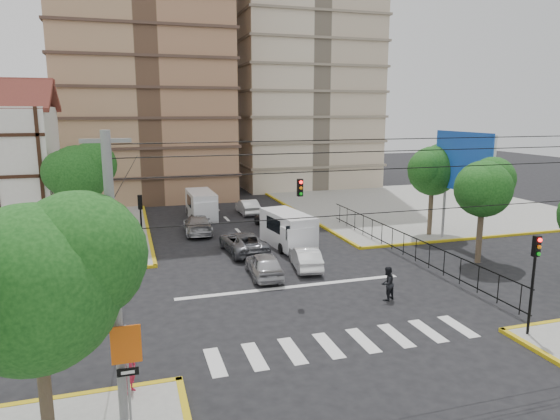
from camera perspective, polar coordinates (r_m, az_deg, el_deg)
name	(u,v)px	position (r m, az deg, el deg)	size (l,w,h in m)	color
ground	(299,294)	(27.19, 2.20, -9.60)	(160.00, 160.00, 0.00)	black
sidewalk_ne	(418,206)	(53.25, 15.50, 0.45)	(26.00, 26.00, 0.15)	gray
crosswalk_stripes	(346,343)	(22.08, 7.54, -14.82)	(12.00, 2.40, 0.01)	silver
stop_line	(292,287)	(28.25, 1.38, -8.77)	(13.00, 0.40, 0.01)	silver
park_fence	(403,257)	(34.77, 13.87, -5.24)	(0.10, 22.50, 1.66)	black
billboard	(464,164)	(37.90, 20.24, 4.99)	(0.36, 6.20, 8.10)	slate
tree_sw_near	(38,280)	(14.84, -25.91, -7.17)	(5.63, 4.60, 7.57)	#473828
tree_park_a	(484,186)	(34.07, 22.33, 2.54)	(4.41, 3.60, 6.83)	#473828
tree_park_c	(434,169)	(40.18, 17.17, 4.55)	(4.65, 3.80, 7.25)	#473828
tree_tudor	(79,172)	(40.36, -21.99, 4.09)	(5.39, 4.40, 7.43)	#473828
traffic_light_se	(534,269)	(23.85, 27.04, -5.98)	(0.28, 0.22, 4.40)	black
traffic_light_nw	(141,218)	(32.43, -15.61, -0.84)	(0.28, 0.22, 4.40)	black
traffic_light_hanging	(314,192)	(23.80, 3.93, 2.11)	(18.00, 9.12, 0.92)	black
utility_pole_sw	(115,279)	(15.74, -18.34, -7.49)	(1.40, 0.28, 9.00)	slate
district_sign	(127,354)	(16.39, -17.12, -15.41)	(0.90, 0.12, 3.20)	slate
van_right_lane	(289,231)	(35.86, 1.04, -2.41)	(2.87, 5.75, 2.48)	silver
van_left_lane	(202,206)	(45.88, -8.94, 0.47)	(2.30, 5.53, 2.48)	silver
car_silver_front_left	(264,265)	(29.71, -1.82, -6.25)	(1.76, 4.37, 1.49)	#A7A6AB
car_white_front_right	(305,258)	(31.27, 2.92, -5.46)	(1.46, 4.20, 1.38)	white
car_grey_mid_left	(243,242)	(34.68, -4.23, -3.71)	(2.45, 5.32, 1.48)	slate
car_silver_rear_left	(198,224)	(40.48, -9.39, -1.63)	(2.12, 5.20, 1.51)	#A6A6AA
car_darkgrey_mid_right	(272,219)	(41.92, -0.89, -1.01)	(1.82, 4.53, 1.54)	#252527
car_white_rear_right	(247,207)	(47.67, -3.75, 0.39)	(1.52, 4.37, 1.44)	silver
pedestrian_sw_corner	(129,370)	(18.61, -16.84, -17.09)	(0.61, 0.40, 1.67)	#AD1A34
pedestrian_crosswalk	(387,283)	(26.69, 12.15, -8.21)	(0.87, 0.68, 1.80)	black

